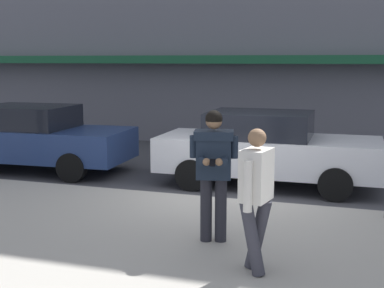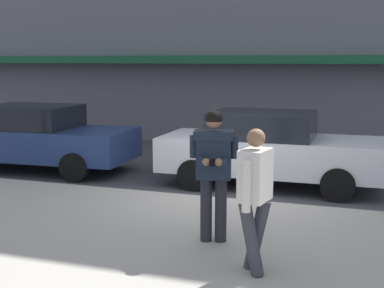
{
  "view_description": "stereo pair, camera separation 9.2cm",
  "coord_description": "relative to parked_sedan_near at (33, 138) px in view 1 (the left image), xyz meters",
  "views": [
    {
      "loc": [
        2.47,
        -9.26,
        2.61
      ],
      "look_at": [
        0.26,
        -2.59,
        1.49
      ],
      "focal_mm": 50.0,
      "sensor_mm": 36.0,
      "label": 1
    },
    {
      "loc": [
        2.56,
        -9.23,
        2.61
      ],
      "look_at": [
        0.26,
        -2.59,
        1.49
      ],
      "focal_mm": 50.0,
      "sensor_mm": 36.0,
      "label": 2
    }
  ],
  "objects": [
    {
      "name": "parked_sedan_near",
      "position": [
        0.0,
        0.0,
        0.0
      ],
      "size": [
        4.58,
        2.1,
        1.54
      ],
      "color": "navy",
      "rests_on": "ground"
    },
    {
      "name": "parked_sedan_mid",
      "position": [
        5.47,
        0.22,
        0.0
      ],
      "size": [
        4.54,
        2.0,
        1.54
      ],
      "color": "silver",
      "rests_on": "ground"
    },
    {
      "name": "curb_paint_line",
      "position": [
        5.97,
        -1.27,
        -0.79
      ],
      "size": [
        28.0,
        0.12,
        0.01
      ],
      "primitive_type": "cube",
      "color": "silver",
      "rests_on": "ground"
    },
    {
      "name": "ground_plane",
      "position": [
        4.97,
        -1.32,
        -0.79
      ],
      "size": [
        80.0,
        80.0,
        0.0
      ],
      "primitive_type": "plane",
      "color": "#3D3D42"
    },
    {
      "name": "sidewalk",
      "position": [
        5.97,
        -4.17,
        -0.72
      ],
      "size": [
        32.0,
        5.3,
        0.14
      ],
      "primitive_type": "cube",
      "color": "#A8A399",
      "rests_on": "ground"
    },
    {
      "name": "pedestrian_in_light_coat",
      "position": [
        6.26,
        -4.69,
        0.32
      ],
      "size": [
        0.38,
        0.59,
        1.7
      ],
      "color": "#33333D",
      "rests_on": "sidewalk"
    },
    {
      "name": "man_texting_on_phone",
      "position": [
        5.5,
        -3.82,
        0.46
      ],
      "size": [
        0.64,
        0.63,
        1.81
      ],
      "color": "#23232B",
      "rests_on": "sidewalk"
    }
  ]
}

